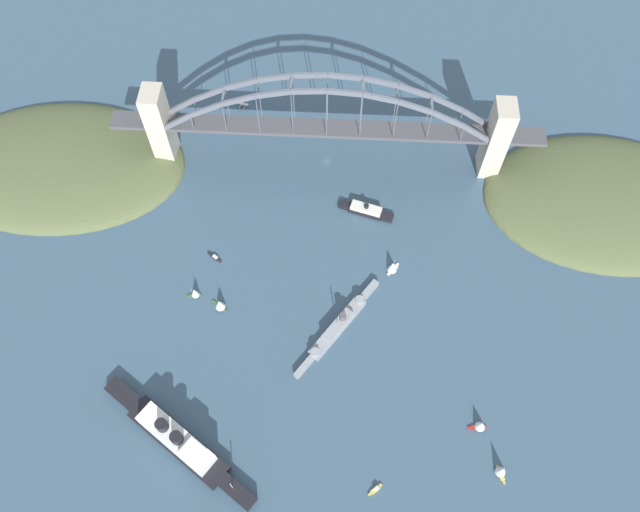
{
  "coord_description": "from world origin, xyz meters",
  "views": [
    {
      "loc": [
        -10.16,
        269.48,
        334.3
      ],
      "look_at": [
        0.0,
        80.2,
        8.0
      ],
      "focal_mm": 34.83,
      "sensor_mm": 36.0,
      "label": 1
    }
  ],
  "objects_px": {
    "harbor_arch_bridge": "(327,129)",
    "small_boat_5": "(393,267)",
    "ocean_liner": "(177,439)",
    "small_boat_0": "(220,304)",
    "small_boat_3": "(195,293)",
    "small_boat_4": "(215,257)",
    "small_boat_6": "(502,470)",
    "seaplane_taxiing_near_bridge": "(243,104)",
    "small_boat_2": "(481,425)",
    "small_boat_1": "(375,489)",
    "naval_cruiser": "(338,326)",
    "harbor_ferry_steamer": "(366,210)"
  },
  "relations": [
    {
      "from": "harbor_arch_bridge",
      "to": "small_boat_5",
      "type": "height_order",
      "value": "harbor_arch_bridge"
    },
    {
      "from": "ocean_liner",
      "to": "small_boat_0",
      "type": "bearing_deg",
      "value": -98.39
    },
    {
      "from": "small_boat_3",
      "to": "small_boat_5",
      "type": "bearing_deg",
      "value": -168.7
    },
    {
      "from": "small_boat_4",
      "to": "small_boat_6",
      "type": "bearing_deg",
      "value": 144.01
    },
    {
      "from": "seaplane_taxiing_near_bridge",
      "to": "small_boat_2",
      "type": "height_order",
      "value": "small_boat_2"
    },
    {
      "from": "harbor_arch_bridge",
      "to": "seaplane_taxiing_near_bridge",
      "type": "height_order",
      "value": "harbor_arch_bridge"
    },
    {
      "from": "small_boat_1",
      "to": "naval_cruiser",
      "type": "bearing_deg",
      "value": -75.77
    },
    {
      "from": "seaplane_taxiing_near_bridge",
      "to": "small_boat_3",
      "type": "bearing_deg",
      "value": 86.13
    },
    {
      "from": "small_boat_6",
      "to": "small_boat_1",
      "type": "bearing_deg",
      "value": 10.51
    },
    {
      "from": "small_boat_0",
      "to": "small_boat_5",
      "type": "height_order",
      "value": "small_boat_5"
    },
    {
      "from": "harbor_ferry_steamer",
      "to": "small_boat_6",
      "type": "relative_size",
      "value": 3.14
    },
    {
      "from": "seaplane_taxiing_near_bridge",
      "to": "small_boat_1",
      "type": "xyz_separation_m",
      "value": [
        -98.34,
        259.5,
        -1.14
      ]
    },
    {
      "from": "small_boat_0",
      "to": "small_boat_5",
      "type": "bearing_deg",
      "value": -163.28
    },
    {
      "from": "harbor_ferry_steamer",
      "to": "small_boat_4",
      "type": "height_order",
      "value": "harbor_ferry_steamer"
    },
    {
      "from": "small_boat_5",
      "to": "naval_cruiser",
      "type": "bearing_deg",
      "value": 51.76
    },
    {
      "from": "harbor_ferry_steamer",
      "to": "small_boat_4",
      "type": "distance_m",
      "value": 101.47
    },
    {
      "from": "small_boat_3",
      "to": "small_boat_2",
      "type": "bearing_deg",
      "value": 156.85
    },
    {
      "from": "harbor_ferry_steamer",
      "to": "small_boat_3",
      "type": "xyz_separation_m",
      "value": [
        101.3,
        66.07,
        1.79
      ]
    },
    {
      "from": "small_boat_1",
      "to": "small_boat_6",
      "type": "xyz_separation_m",
      "value": [
        -64.28,
        -11.93,
        4.55
      ]
    },
    {
      "from": "ocean_liner",
      "to": "seaplane_taxiing_near_bridge",
      "type": "distance_m",
      "value": 241.13
    },
    {
      "from": "small_boat_2",
      "to": "harbor_arch_bridge",
      "type": "bearing_deg",
      "value": -62.89
    },
    {
      "from": "harbor_ferry_steamer",
      "to": "small_boat_5",
      "type": "bearing_deg",
      "value": 111.2
    },
    {
      "from": "small_boat_0",
      "to": "small_boat_6",
      "type": "xyz_separation_m",
      "value": [
        -157.1,
        86.05,
        0.62
      ]
    },
    {
      "from": "seaplane_taxiing_near_bridge",
      "to": "small_boat_6",
      "type": "relative_size",
      "value": 0.8
    },
    {
      "from": "small_boat_3",
      "to": "small_boat_4",
      "type": "bearing_deg",
      "value": -105.8
    },
    {
      "from": "seaplane_taxiing_near_bridge",
      "to": "small_boat_3",
      "type": "relative_size",
      "value": 0.98
    },
    {
      "from": "ocean_liner",
      "to": "naval_cruiser",
      "type": "distance_m",
      "value": 107.99
    },
    {
      "from": "seaplane_taxiing_near_bridge",
      "to": "small_boat_5",
      "type": "height_order",
      "value": "small_boat_5"
    },
    {
      "from": "harbor_ferry_steamer",
      "to": "small_boat_3",
      "type": "distance_m",
      "value": 120.96
    },
    {
      "from": "small_boat_3",
      "to": "naval_cruiser",
      "type": "bearing_deg",
      "value": 169.24
    },
    {
      "from": "harbor_arch_bridge",
      "to": "harbor_ferry_steamer",
      "type": "height_order",
      "value": "harbor_arch_bridge"
    },
    {
      "from": "naval_cruiser",
      "to": "small_boat_1",
      "type": "relative_size",
      "value": 8.62
    },
    {
      "from": "small_boat_2",
      "to": "small_boat_4",
      "type": "bearing_deg",
      "value": -31.85
    },
    {
      "from": "harbor_arch_bridge",
      "to": "small_boat_0",
      "type": "height_order",
      "value": "harbor_arch_bridge"
    },
    {
      "from": "harbor_arch_bridge",
      "to": "small_boat_1",
      "type": "distance_m",
      "value": 217.46
    },
    {
      "from": "ocean_liner",
      "to": "harbor_arch_bridge",
      "type": "bearing_deg",
      "value": -109.61
    },
    {
      "from": "small_boat_6",
      "to": "small_boat_5",
      "type": "bearing_deg",
      "value": -64.64
    },
    {
      "from": "harbor_ferry_steamer",
      "to": "small_boat_5",
      "type": "relative_size",
      "value": 3.24
    },
    {
      "from": "harbor_arch_bridge",
      "to": "small_boat_1",
      "type": "bearing_deg",
      "value": 99.49
    },
    {
      "from": "harbor_arch_bridge",
      "to": "ocean_liner",
      "type": "height_order",
      "value": "harbor_arch_bridge"
    },
    {
      "from": "harbor_ferry_steamer",
      "to": "seaplane_taxiing_near_bridge",
      "type": "distance_m",
      "value": 126.77
    },
    {
      "from": "small_boat_4",
      "to": "small_boat_5",
      "type": "xyz_separation_m",
      "value": [
        -110.14,
        3.5,
        4.43
      ]
    },
    {
      "from": "ocean_liner",
      "to": "small_boat_6",
      "type": "xyz_separation_m",
      "value": [
        -168.82,
        6.55,
        -0.44
      ]
    },
    {
      "from": "small_boat_2",
      "to": "small_boat_5",
      "type": "xyz_separation_m",
      "value": [
        46.38,
        -93.74,
        0.96
      ]
    },
    {
      "from": "harbor_ferry_steamer",
      "to": "small_boat_2",
      "type": "relative_size",
      "value": 3.6
    },
    {
      "from": "small_boat_1",
      "to": "harbor_ferry_steamer",
      "type": "bearing_deg",
      "value": -87.49
    },
    {
      "from": "seaplane_taxiing_near_bridge",
      "to": "small_boat_6",
      "type": "height_order",
      "value": "small_boat_6"
    },
    {
      "from": "harbor_arch_bridge",
      "to": "small_boat_2",
      "type": "height_order",
      "value": "harbor_arch_bridge"
    },
    {
      "from": "small_boat_2",
      "to": "small_boat_6",
      "type": "height_order",
      "value": "small_boat_6"
    },
    {
      "from": "naval_cruiser",
      "to": "small_boat_4",
      "type": "height_order",
      "value": "naval_cruiser"
    }
  ]
}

